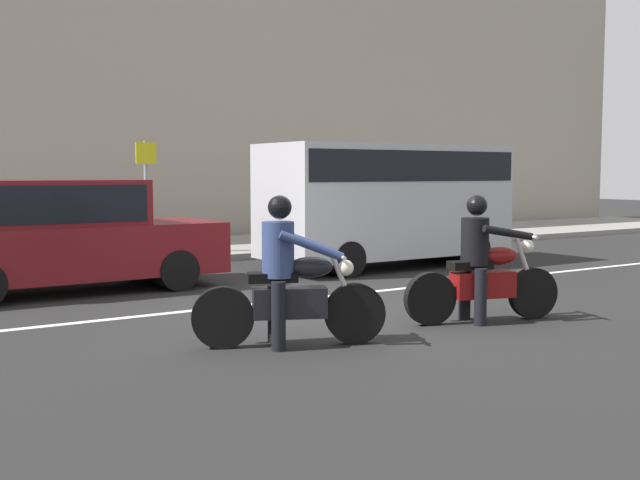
{
  "coord_description": "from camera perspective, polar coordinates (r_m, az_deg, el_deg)",
  "views": [
    {
      "loc": [
        -5.65,
        -8.55,
        1.84
      ],
      "look_at": [
        -0.23,
        -0.3,
        0.97
      ],
      "focal_mm": 43.67,
      "sensor_mm": 36.0,
      "label": 1
    }
  ],
  "objects": [
    {
      "name": "street_sign_post",
      "position": [
        16.67,
        -12.62,
        3.96
      ],
      "size": [
        0.44,
        0.08,
        2.34
      ],
      "color": "gray",
      "rests_on": "sidewalk_slab"
    },
    {
      "name": "parked_sedan_maroon",
      "position": [
        12.45,
        -18.23,
        0.36
      ],
      "size": [
        4.57,
        1.82,
        1.72
      ],
      "color": "maroon",
      "rests_on": "ground_plane"
    },
    {
      "name": "lane_marking_stripe",
      "position": [
        11.41,
        -0.31,
        -4.24
      ],
      "size": [
        18.0,
        0.14,
        0.01
      ],
      "primitive_type": "cube",
      "color": "silver",
      "rests_on": "ground_plane"
    },
    {
      "name": "parked_van_silver",
      "position": [
        15.1,
        4.89,
        3.18
      ],
      "size": [
        4.92,
        1.96,
        2.35
      ],
      "color": "#B2B5BA",
      "rests_on": "ground_plane"
    },
    {
      "name": "building_facade",
      "position": [
        20.98,
        -17.8,
        13.63
      ],
      "size": [
        40.0,
        1.4,
        10.14
      ],
      "primitive_type": "cube",
      "color": "#A89E8E",
      "rests_on": "ground_plane"
    },
    {
      "name": "motorcycle_with_rider_denim_blue",
      "position": [
        8.2,
        -2.36,
        -3.32
      ],
      "size": [
        1.93,
        1.02,
        1.6
      ],
      "color": "black",
      "rests_on": "ground_plane"
    },
    {
      "name": "motorcycle_with_rider_black_leather",
      "position": [
        9.72,
        11.78,
        -2.18
      ],
      "size": [
        2.01,
        0.85,
        1.56
      ],
      "color": "black",
      "rests_on": "ground_plane"
    },
    {
      "name": "sidewalk_slab",
      "position": [
        17.57,
        -14.39,
        -0.93
      ],
      "size": [
        40.0,
        4.4,
        0.14
      ],
      "primitive_type": "cube",
      "color": "gray",
      "rests_on": "ground_plane"
    },
    {
      "name": "ground_plane",
      "position": [
        10.41,
        0.16,
        -5.16
      ],
      "size": [
        80.0,
        80.0,
        0.0
      ],
      "primitive_type": "plane",
      "color": "black"
    }
  ]
}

